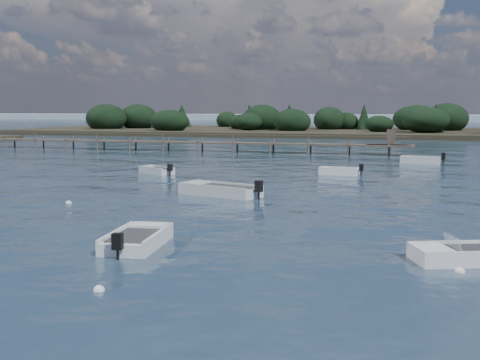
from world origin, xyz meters
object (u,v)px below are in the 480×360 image
(tender_far_grey, at_px, (157,172))
(tender_far_grey_b, at_px, (420,162))
(dinghy_mid_white_a, at_px, (480,257))
(jetty, at_px, (166,142))
(dinghy_mid_grey, at_px, (220,192))
(tender_far_white, at_px, (339,173))
(dinghy_extra_a, at_px, (137,242))

(tender_far_grey, xyz_separation_m, tender_far_grey_b, (19.43, 14.27, 0.03))
(dinghy_mid_white_a, xyz_separation_m, jetty, (-29.99, 45.29, 0.84))
(dinghy_mid_grey, bearing_deg, tender_far_grey, 130.35)
(tender_far_white, bearing_deg, tender_far_grey, -166.89)
(tender_far_white, height_order, dinghy_mid_white_a, dinghy_mid_white_a)
(tender_far_grey, xyz_separation_m, dinghy_extra_a, (9.09, -22.49, -0.00))
(tender_far_grey_b, xyz_separation_m, dinghy_mid_white_a, (1.32, -35.74, -0.04))
(dinghy_extra_a, distance_m, dinghy_mid_white_a, 11.71)
(tender_far_grey, xyz_separation_m, tender_far_white, (13.43, 3.13, 0.00))
(dinghy_mid_grey, height_order, tender_far_grey_b, tender_far_grey_b)
(tender_far_grey, height_order, dinghy_mid_grey, dinghy_mid_grey)
(dinghy_mid_white_a, bearing_deg, tender_far_white, 106.56)
(tender_far_grey, bearing_deg, dinghy_mid_white_a, -45.98)
(tender_far_grey, distance_m, tender_far_white, 13.79)
(dinghy_extra_a, xyz_separation_m, dinghy_mid_white_a, (11.66, 1.02, -0.01))
(dinghy_mid_grey, bearing_deg, tender_far_white, 67.08)
(tender_far_grey, relative_size, tender_far_white, 1.01)
(tender_far_grey_b, height_order, dinghy_extra_a, tender_far_grey_b)
(dinghy_extra_a, relative_size, dinghy_mid_white_a, 0.83)
(dinghy_extra_a, bearing_deg, tender_far_grey_b, 74.28)
(tender_far_white, bearing_deg, dinghy_extra_a, -99.63)
(tender_far_grey_b, xyz_separation_m, dinghy_extra_a, (-10.34, -36.76, -0.03))
(dinghy_extra_a, bearing_deg, dinghy_mid_white_a, 5.00)
(tender_far_grey, bearing_deg, dinghy_mid_grey, -49.65)
(tender_far_grey, height_order, dinghy_mid_white_a, dinghy_mid_white_a)
(tender_far_grey_b, relative_size, dinghy_mid_white_a, 0.82)
(tender_far_white, bearing_deg, dinghy_mid_grey, -112.92)
(dinghy_mid_grey, distance_m, tender_far_white, 13.73)
(tender_far_white, distance_m, tender_far_grey_b, 12.65)
(tender_far_grey_b, relative_size, dinghy_extra_a, 0.99)
(dinghy_extra_a, bearing_deg, tender_far_white, 80.37)
(dinghy_mid_grey, xyz_separation_m, jetty, (-17.33, 33.34, 0.81))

